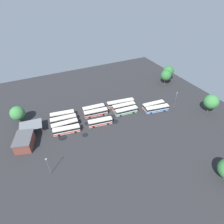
% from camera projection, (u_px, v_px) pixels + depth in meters
% --- Properties ---
extents(ground_plane, '(128.36, 128.36, 0.00)m').
position_uv_depth(ground_plane, '(111.00, 115.00, 95.06)').
color(ground_plane, '#28282B').
extents(bus_row0_slot0, '(12.44, 4.35, 3.43)m').
position_uv_depth(bus_row0_slot0, '(67.00, 130.00, 82.83)').
color(bus_row0_slot0, silver).
rests_on(bus_row0_slot0, ground_plane).
extents(bus_row0_slot1, '(12.58, 2.96, 3.43)m').
position_uv_depth(bus_row0_slot1, '(65.00, 125.00, 85.79)').
color(bus_row0_slot1, silver).
rests_on(bus_row0_slot1, ground_plane).
extents(bus_row0_slot2, '(12.73, 3.62, 3.43)m').
position_uv_depth(bus_row0_slot2, '(64.00, 119.00, 88.89)').
color(bus_row0_slot2, silver).
rests_on(bus_row0_slot2, ground_plane).
extents(bus_row0_slot3, '(12.16, 4.16, 3.43)m').
position_uv_depth(bus_row0_slot3, '(62.00, 115.00, 91.93)').
color(bus_row0_slot3, silver).
rests_on(bus_row0_slot3, ground_plane).
extents(bus_row1_slot0, '(11.95, 4.07, 3.43)m').
position_uv_depth(bus_row1_slot0, '(100.00, 122.00, 87.42)').
color(bus_row1_slot0, silver).
rests_on(bus_row1_slot0, ground_plane).
extents(bus_row1_slot2, '(12.42, 3.75, 3.43)m').
position_uv_depth(bus_row1_slot2, '(96.00, 113.00, 93.38)').
color(bus_row1_slot2, silver).
rests_on(bus_row1_slot2, ground_plane).
extents(bus_row1_slot3, '(11.91, 3.39, 3.43)m').
position_uv_depth(bus_row1_slot3, '(94.00, 109.00, 96.27)').
color(bus_row1_slot3, silver).
rests_on(bus_row1_slot3, ground_plane).
extents(bus_row2_slot1, '(12.16, 3.47, 3.43)m').
position_uv_depth(bus_row2_slot1, '(126.00, 111.00, 94.68)').
color(bus_row2_slot1, silver).
rests_on(bus_row2_slot1, ground_plane).
extents(bus_row2_slot2, '(12.87, 3.66, 3.43)m').
position_uv_depth(bus_row2_slot2, '(124.00, 106.00, 97.83)').
color(bus_row2_slot2, silver).
rests_on(bus_row2_slot2, ground_plane).
extents(bus_row2_slot3, '(15.43, 4.49, 3.43)m').
position_uv_depth(bus_row2_slot3, '(120.00, 103.00, 100.55)').
color(bus_row2_slot3, silver).
rests_on(bus_row2_slot3, ground_plane).
extents(bus_row3_slot0, '(13.03, 4.49, 3.43)m').
position_uv_depth(bus_row3_slot0, '(157.00, 109.00, 96.23)').
color(bus_row3_slot0, silver).
rests_on(bus_row3_slot0, ground_plane).
extents(bus_row3_slot1, '(12.64, 3.46, 3.43)m').
position_uv_depth(bus_row3_slot1, '(153.00, 105.00, 99.01)').
color(bus_row3_slot1, silver).
rests_on(bus_row3_slot1, ground_plane).
extents(depot_building, '(9.60, 11.69, 4.97)m').
position_uv_depth(depot_building, '(24.00, 142.00, 75.97)').
color(depot_building, brown).
rests_on(depot_building, ground_plane).
extents(maintenance_shelter, '(10.54, 8.36, 3.81)m').
position_uv_depth(maintenance_shelter, '(31.00, 125.00, 82.72)').
color(maintenance_shelter, slate).
rests_on(maintenance_shelter, ground_plane).
extents(lamp_post_by_building, '(0.56, 0.28, 9.03)m').
position_uv_depth(lamp_post_by_building, '(176.00, 99.00, 97.90)').
color(lamp_post_by_building, slate).
rests_on(lamp_post_by_building, ground_plane).
extents(lamp_post_far_corner, '(0.56, 0.28, 8.41)m').
position_uv_depth(lamp_post_far_corner, '(48.00, 166.00, 63.73)').
color(lamp_post_far_corner, slate).
rests_on(lamp_post_far_corner, ground_plane).
extents(tree_south_edge, '(7.53, 7.53, 10.56)m').
position_uv_depth(tree_south_edge, '(211.00, 102.00, 92.66)').
color(tree_south_edge, brown).
rests_on(tree_south_edge, ground_plane).
extents(tree_northeast, '(6.89, 6.89, 9.02)m').
position_uv_depth(tree_northeast, '(17.00, 113.00, 86.81)').
color(tree_northeast, brown).
rests_on(tree_northeast, ground_plane).
extents(tree_east_edge, '(7.45, 7.45, 10.33)m').
position_uv_depth(tree_east_edge, '(168.00, 71.00, 122.94)').
color(tree_east_edge, brown).
rests_on(tree_east_edge, ground_plane).
extents(tree_west_edge, '(6.98, 6.98, 9.85)m').
position_uv_depth(tree_west_edge, '(166.00, 75.00, 118.44)').
color(tree_west_edge, brown).
rests_on(tree_west_edge, ground_plane).
extents(puddle_centre_drain, '(3.17, 3.17, 0.01)m').
position_uv_depth(puddle_centre_drain, '(88.00, 124.00, 89.21)').
color(puddle_centre_drain, black).
rests_on(puddle_centre_drain, ground_plane).
extents(puddle_back_corner, '(4.29, 4.29, 0.01)m').
position_uv_depth(puddle_back_corner, '(111.00, 117.00, 93.44)').
color(puddle_back_corner, black).
rests_on(puddle_back_corner, ground_plane).
extents(puddle_between_rows, '(4.05, 4.05, 0.01)m').
position_uv_depth(puddle_between_rows, '(63.00, 137.00, 81.53)').
color(puddle_between_rows, black).
rests_on(puddle_between_rows, ground_plane).
extents(puddle_front_lane, '(3.77, 3.77, 0.01)m').
position_uv_depth(puddle_front_lane, '(115.00, 122.00, 90.46)').
color(puddle_front_lane, black).
rests_on(puddle_front_lane, ground_plane).
extents(puddle_near_shelter, '(2.80, 2.80, 0.01)m').
position_uv_depth(puddle_near_shelter, '(85.00, 135.00, 82.75)').
color(puddle_near_shelter, black).
rests_on(puddle_near_shelter, ground_plane).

